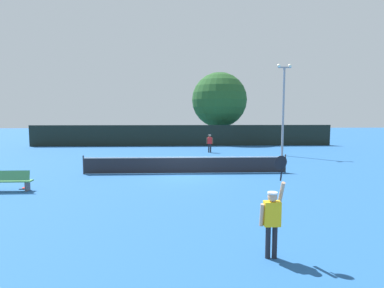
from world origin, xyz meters
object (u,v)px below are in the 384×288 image
(parked_car_near, at_px, (116,135))
(parked_car_far, at_px, (257,134))
(player_serving, at_px, (272,215))
(large_tree, at_px, (219,100))
(player_receiving, at_px, (210,142))
(light_pole, at_px, (283,104))
(spare_racket, at_px, (25,188))
(courtside_bench, at_px, (10,181))
(tennis_ball, at_px, (153,165))
(parked_car_mid, at_px, (201,135))

(parked_car_near, relative_size, parked_car_far, 0.98)
(player_serving, distance_m, large_tree, 30.58)
(player_receiving, relative_size, large_tree, 0.19)
(light_pole, xyz_separation_m, large_tree, (-3.67, 12.15, 0.83))
(player_receiving, relative_size, spare_racket, 3.06)
(player_serving, height_order, courtside_bench, player_serving)
(player_serving, distance_m, light_pole, 19.39)
(spare_racket, relative_size, parked_car_near, 0.12)
(player_serving, bearing_deg, tennis_ball, 106.26)
(spare_racket, height_order, light_pole, light_pole)
(light_pole, bearing_deg, parked_car_mid, 110.76)
(large_tree, height_order, parked_car_mid, large_tree)
(parked_car_mid, bearing_deg, parked_car_near, 174.56)
(tennis_ball, relative_size, parked_car_mid, 0.02)
(player_receiving, bearing_deg, parked_car_mid, -90.49)
(spare_racket, relative_size, parked_car_mid, 0.12)
(tennis_ball, distance_m, parked_car_mid, 20.07)
(tennis_ball, bearing_deg, player_serving, -73.74)
(parked_car_far, bearing_deg, spare_racket, -117.50)
(player_serving, xyz_separation_m, parked_car_far, (8.29, 33.88, -0.28))
(player_serving, relative_size, parked_car_far, 0.55)
(courtside_bench, relative_size, parked_car_far, 0.41)
(player_serving, distance_m, parked_car_mid, 33.01)
(courtside_bench, bearing_deg, tennis_ball, 49.75)
(parked_car_near, bearing_deg, courtside_bench, -86.05)
(player_receiving, height_order, large_tree, large_tree)
(player_serving, xyz_separation_m, light_pole, (6.33, 18.05, 3.22))
(player_serving, relative_size, spare_racket, 4.69)
(player_serving, height_order, tennis_ball, player_serving)
(courtside_bench, bearing_deg, parked_car_mid, 68.61)
(courtside_bench, height_order, parked_car_near, parked_car_near)
(light_pole, distance_m, parked_car_mid, 16.37)
(light_pole, xyz_separation_m, parked_car_mid, (-5.67, 14.96, -3.50))
(player_serving, xyz_separation_m, spare_racket, (-9.29, 7.36, -1.03))
(player_receiving, xyz_separation_m, courtside_bench, (-10.17, -13.56, -0.49))
(player_serving, relative_size, parked_car_mid, 0.55)
(large_tree, bearing_deg, tennis_ball, -111.53)
(parked_car_near, distance_m, parked_car_mid, 10.89)
(courtside_bench, bearing_deg, player_serving, -35.12)
(player_receiving, bearing_deg, parked_car_far, -119.75)
(tennis_ball, height_order, parked_car_far, parked_car_far)
(player_serving, relative_size, courtside_bench, 1.35)
(player_serving, xyz_separation_m, courtside_bench, (-9.62, 6.77, -0.57))
(light_pole, height_order, parked_car_near, light_pole)
(tennis_ball, relative_size, courtside_bench, 0.04)
(light_pole, bearing_deg, spare_racket, -145.61)
(large_tree, bearing_deg, spare_racket, -117.62)
(spare_racket, height_order, parked_car_mid, parked_car_mid)
(large_tree, height_order, parked_car_far, large_tree)
(courtside_bench, bearing_deg, player_receiving, 53.14)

